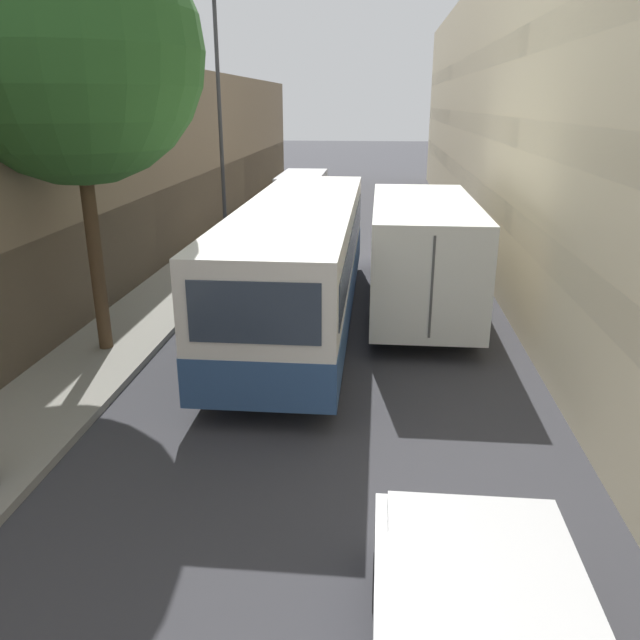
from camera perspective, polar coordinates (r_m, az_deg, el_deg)
name	(u,v)px	position (r m, az deg, el deg)	size (l,w,h in m)	color
ground_plane	(335,318)	(15.48, 1.39, 0.17)	(150.00, 150.00, 0.00)	#38383D
sidewalk_left	(151,310)	(16.44, -15.17, 0.89)	(2.10, 60.00, 0.14)	gray
building_left_shopfront	(55,200)	(16.71, -23.04, 10.10)	(2.40, 60.00, 6.24)	#847056
building_right_apartment	(585,124)	(15.25, 23.07, 16.16)	(2.40, 60.00, 9.30)	beige
bus	(300,260)	(14.81, -1.85, 5.49)	(2.53, 11.12, 2.88)	silver
box_truck	(419,244)	(16.54, 9.07, 6.84)	(2.40, 8.84, 2.85)	silver
panel_van	(302,195)	(28.42, -1.63, 11.38)	(1.89, 4.49, 2.09)	#BCBCC1
street_lamp	(218,84)	(20.14, -9.29, 20.50)	(0.36, 0.80, 8.05)	#38383D
street_tree_left	(70,51)	(13.18, -21.86, 21.89)	(4.87, 4.87, 8.26)	#4C3823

